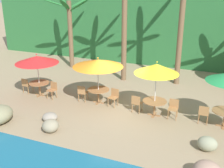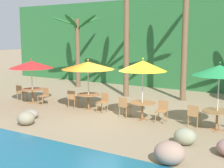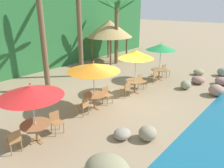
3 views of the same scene
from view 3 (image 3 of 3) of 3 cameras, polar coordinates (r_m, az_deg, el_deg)
name	(u,v)px [view 3 (image 3 of 3)]	position (r m, az deg, el deg)	size (l,w,h in m)	color
ground_plane	(115,101)	(11.66, 0.75, -4.54)	(120.00, 120.00, 0.00)	#937F60
terrace_deck	(115,101)	(11.66, 0.75, -4.52)	(18.00, 5.20, 0.01)	#937F60
foliage_backdrop	(21,31)	(17.85, -22.64, 12.58)	(28.00, 2.40, 6.00)	#286633
rock_seawall	(136,139)	(8.07, 6.37, -14.04)	(17.84, 3.06, 0.81)	gray
umbrella_red	(31,91)	(8.05, -20.38, -1.78)	(2.27, 2.27, 2.33)	silver
dining_table_red	(36,127)	(8.65, -19.25, -10.51)	(1.10, 1.10, 0.74)	olive
chair_red_seaward	(56,121)	(9.06, -14.45, -9.24)	(0.47, 0.48, 0.87)	#9E7042
chair_red_inland	(14,140)	(8.37, -24.17, -13.13)	(0.45, 0.46, 0.87)	#9E7042
umbrella_orange	(93,67)	(10.19, -4.85, 4.39)	(2.50, 2.50, 2.41)	silver
dining_table_orange	(94,97)	(10.69, -4.62, -3.37)	(1.10, 1.10, 0.74)	olive
chair_orange_seaward	(106,94)	(11.29, -1.49, -2.56)	(0.47, 0.48, 0.87)	#9E7042
chair_orange_inland	(84,105)	(10.10, -7.32, -5.55)	(0.45, 0.46, 0.87)	#9E7042
umbrella_yellow	(136,54)	(12.20, 6.27, 7.71)	(1.99, 1.99, 2.61)	silver
dining_table_yellow	(135,83)	(12.65, 5.99, 0.36)	(1.10, 1.10, 0.74)	olive
chair_yellow_seaward	(141,80)	(13.41, 7.64, 0.98)	(0.43, 0.44, 0.87)	#9E7042
chair_yellow_inland	(126,88)	(12.02, 3.74, -1.16)	(0.45, 0.46, 0.87)	#9E7042
umbrella_green	(161,47)	(14.80, 12.68, 9.40)	(1.97, 1.97, 2.56)	silver
dining_table_green	(159,71)	(15.17, 12.22, 3.35)	(1.10, 1.10, 0.74)	olive
chair_green_seaward	(165,70)	(15.93, 13.67, 3.64)	(0.46, 0.47, 0.87)	#9E7042
chair_green_inland	(154,76)	(14.45, 10.81, 2.19)	(0.43, 0.44, 0.87)	#9E7042
palm_tree_second	(40,12)	(12.82, -18.27, 17.34)	(3.32, 3.10, 6.72)	brown
palm_tree_third	(79,11)	(15.21, -8.70, 18.35)	(3.38, 3.74, 6.87)	brown
palm_tree_fourth	(117,22)	(18.75, 1.23, 15.78)	(3.12, 3.12, 5.27)	brown
palapa_hut	(109,29)	(19.52, -0.72, 14.25)	(4.02, 4.02, 3.62)	brown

